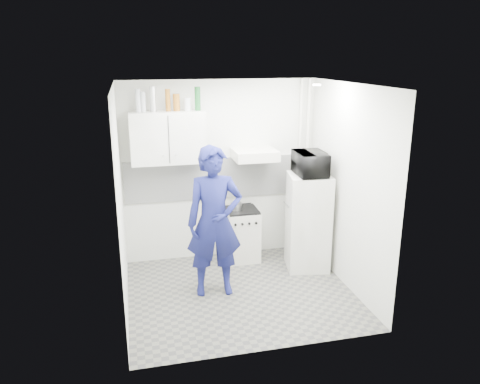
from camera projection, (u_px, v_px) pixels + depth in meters
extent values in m
plane|color=#5F5E52|center=(240.00, 292.00, 5.98)|extent=(2.80, 2.80, 0.00)
plane|color=white|center=(240.00, 84.00, 5.24)|extent=(2.80, 2.80, 0.00)
plane|color=silver|center=(220.00, 171.00, 6.78)|extent=(2.80, 0.00, 2.80)
plane|color=silver|center=(121.00, 204.00, 5.30)|extent=(0.00, 2.60, 2.60)
plane|color=silver|center=(348.00, 188.00, 5.92)|extent=(0.00, 2.60, 2.60)
imported|color=#141954|center=(215.00, 222.00, 5.74)|extent=(0.72, 0.49, 1.89)
cube|color=silver|center=(242.00, 235.00, 6.86)|extent=(0.47, 0.47, 0.75)
cube|color=white|center=(308.00, 222.00, 6.53)|extent=(0.65, 0.65, 1.35)
cube|color=black|center=(242.00, 210.00, 6.75)|extent=(0.45, 0.45, 0.03)
cylinder|color=silver|center=(236.00, 206.00, 6.73)|extent=(0.17, 0.17, 0.10)
imported|color=black|center=(311.00, 164.00, 6.29)|extent=(0.59, 0.41, 0.31)
cylinder|color=#B2B7BC|center=(138.00, 100.00, 6.07)|extent=(0.07, 0.07, 0.30)
cylinder|color=#B2B7BC|center=(143.00, 102.00, 6.09)|extent=(0.07, 0.07, 0.26)
cylinder|color=silver|center=(153.00, 99.00, 6.11)|extent=(0.08, 0.08, 0.33)
cylinder|color=brown|center=(168.00, 100.00, 6.15)|extent=(0.07, 0.07, 0.29)
cylinder|color=brown|center=(176.00, 102.00, 6.19)|extent=(0.09, 0.09, 0.23)
cylinder|color=#B2B7BC|center=(187.00, 104.00, 6.23)|extent=(0.09, 0.09, 0.17)
cylinder|color=#144C1E|center=(198.00, 99.00, 6.24)|extent=(0.08, 0.08, 0.31)
cube|color=white|center=(168.00, 137.00, 6.29)|extent=(1.00, 0.35, 0.70)
cube|color=silver|center=(255.00, 155.00, 6.57)|extent=(0.60, 0.50, 0.14)
cube|color=white|center=(221.00, 178.00, 6.79)|extent=(2.74, 0.03, 0.60)
cylinder|color=silver|center=(307.00, 167.00, 6.99)|extent=(0.05, 0.05, 2.60)
cylinder|color=silver|center=(299.00, 168.00, 6.97)|extent=(0.04, 0.04, 2.60)
cylinder|color=white|center=(317.00, 85.00, 5.66)|extent=(0.10, 0.10, 0.02)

